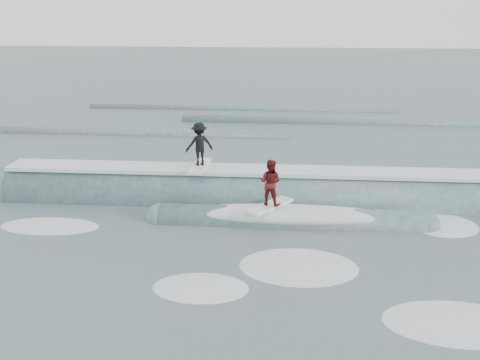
{
  "coord_description": "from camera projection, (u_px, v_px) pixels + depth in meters",
  "views": [
    {
      "loc": [
        1.45,
        -15.44,
        7.13
      ],
      "look_at": [
        0.0,
        2.78,
        1.1
      ],
      "focal_mm": 40.0,
      "sensor_mm": 36.0,
      "label": 1
    }
  ],
  "objects": [
    {
      "name": "breaking_wave",
      "position": [
        248.0,
        201.0,
        20.2
      ],
      "size": [
        20.28,
        3.95,
        2.34
      ],
      "color": "#37565D",
      "rests_on": "ground"
    },
    {
      "name": "ground",
      "position": [
        233.0,
        240.0,
        16.96
      ],
      "size": [
        160.0,
        160.0,
        0.0
      ],
      "primitive_type": "plane",
      "color": "#415A5E",
      "rests_on": "ground"
    },
    {
      "name": "surfer_red",
      "position": [
        270.0,
        185.0,
        17.96
      ],
      "size": [
        1.64,
        1.93,
        1.69
      ],
      "color": "white",
      "rests_on": "ground"
    },
    {
      "name": "far_swells",
      "position": [
        247.0,
        123.0,
        33.73
      ],
      "size": [
        37.17,
        8.65,
        0.8
      ],
      "color": "#37565D",
      "rests_on": "ground"
    },
    {
      "name": "surfer_black",
      "position": [
        199.0,
        146.0,
        20.01
      ],
      "size": [
        1.21,
        2.03,
        1.73
      ],
      "color": "white",
      "rests_on": "ground"
    },
    {
      "name": "whitewater",
      "position": [
        272.0,
        260.0,
        15.65
      ],
      "size": [
        16.03,
        7.84,
        0.1
      ],
      "color": "white",
      "rests_on": "ground"
    }
  ]
}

